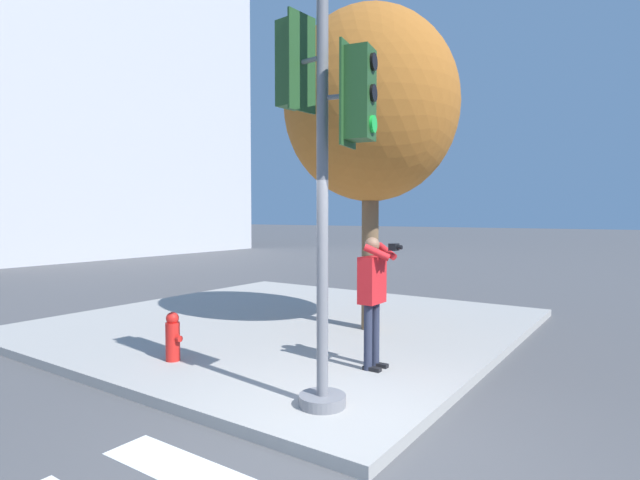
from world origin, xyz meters
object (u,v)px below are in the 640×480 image
at_px(traffic_signal_pole, 324,145).
at_px(person_photographer, 373,290).
at_px(fire_hydrant, 173,337).
at_px(street_tree, 371,106).

height_order(traffic_signal_pole, person_photographer, traffic_signal_pole).
height_order(person_photographer, fire_hydrant, person_photographer).
bearing_deg(traffic_signal_pole, fire_hydrant, 86.65).
xyz_separation_m(person_photographer, fire_hydrant, (-1.26, 2.43, -0.70)).
distance_m(traffic_signal_pole, fire_hydrant, 3.55).
distance_m(traffic_signal_pole, street_tree, 3.80).
bearing_deg(person_photographer, street_tree, 29.72).
bearing_deg(street_tree, traffic_signal_pole, -158.88).
relative_size(person_photographer, fire_hydrant, 2.54).
relative_size(traffic_signal_pole, street_tree, 0.81).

